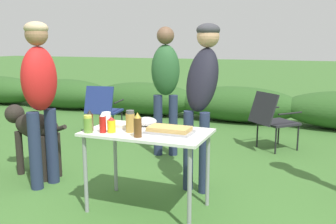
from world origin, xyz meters
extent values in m
plane|color=#3D6B2D|center=(0.00, 0.00, 0.00)|extent=(60.00, 60.00, 0.00)
ellipsoid|color=#2D5623|center=(-6.00, 4.17, 0.34)|extent=(2.40, 0.90, 0.68)
ellipsoid|color=#2D5623|center=(-4.00, 4.17, 0.34)|extent=(2.40, 0.90, 0.68)
ellipsoid|color=#2D5623|center=(-2.00, 4.17, 0.34)|extent=(2.40, 0.90, 0.68)
ellipsoid|color=#2D5623|center=(0.00, 4.17, 0.34)|extent=(2.40, 0.90, 0.68)
cube|color=silver|center=(0.00, 0.00, 0.73)|extent=(1.10, 0.64, 0.02)
cylinder|color=gray|center=(-0.49, -0.27, 0.36)|extent=(0.04, 0.04, 0.71)
cylinder|color=gray|center=(0.49, -0.27, 0.36)|extent=(0.04, 0.04, 0.71)
cylinder|color=gray|center=(-0.49, 0.27, 0.36)|extent=(0.04, 0.04, 0.71)
cylinder|color=gray|center=(0.49, 0.27, 0.36)|extent=(0.04, 0.04, 0.71)
cube|color=#9E9EA3|center=(0.21, 0.01, 0.75)|extent=(0.41, 0.24, 0.02)
cube|color=tan|center=(0.21, 0.01, 0.78)|extent=(0.36, 0.20, 0.04)
cylinder|color=white|center=(-0.27, 0.07, 0.76)|extent=(0.21, 0.21, 0.04)
ellipsoid|color=silver|center=(-0.10, 0.19, 0.78)|extent=(0.20, 0.20, 0.08)
cylinder|color=white|center=(-0.46, 0.08, 0.80)|extent=(0.08, 0.08, 0.13)
cylinder|color=#562314|center=(-0.49, -0.17, 0.82)|extent=(0.06, 0.06, 0.15)
cone|color=black|center=(-0.49, -0.17, 0.91)|extent=(0.05, 0.05, 0.04)
cylinder|color=red|center=(-0.34, -0.19, 0.81)|extent=(0.06, 0.06, 0.15)
cone|color=white|center=(-0.34, -0.19, 0.91)|extent=(0.05, 0.05, 0.04)
cylinder|color=olive|center=(-0.46, -0.24, 0.81)|extent=(0.08, 0.08, 0.13)
cylinder|color=#D1CC47|center=(-0.46, -0.24, 0.88)|extent=(0.07, 0.07, 0.02)
cylinder|color=brown|center=(0.02, -0.22, 0.82)|extent=(0.07, 0.07, 0.16)
cone|color=gold|center=(0.02, -0.22, 0.93)|extent=(0.06, 0.06, 0.05)
cylinder|color=#B2893D|center=(-0.12, -0.09, 0.82)|extent=(0.08, 0.08, 0.17)
cylinder|color=#4C4C4C|center=(-0.12, -0.09, 0.92)|extent=(0.07, 0.07, 0.03)
cylinder|color=yellow|center=(-0.27, -0.16, 0.79)|extent=(0.07, 0.07, 0.11)
cone|color=red|center=(-0.27, -0.16, 0.87)|extent=(0.06, 0.06, 0.03)
cylinder|color=#232D4C|center=(0.20, 0.58, 0.42)|extent=(0.10, 0.10, 0.84)
cylinder|color=#232D4C|center=(0.37, 0.55, 0.42)|extent=(0.10, 0.10, 0.84)
ellipsoid|color=black|center=(0.30, 0.69, 1.15)|extent=(0.38, 0.51, 0.71)
sphere|color=tan|center=(0.32, 0.81, 1.58)|extent=(0.23, 0.23, 0.23)
ellipsoid|color=#333338|center=(0.32, 0.81, 1.64)|extent=(0.24, 0.24, 0.14)
cylinder|color=#232D4C|center=(-0.58, 1.59, 0.41)|extent=(0.12, 0.12, 0.83)
cylinder|color=#232D4C|center=(-0.38, 1.66, 0.41)|extent=(0.12, 0.12, 0.83)
ellipsoid|color=#28562D|center=(-0.48, 1.63, 1.16)|extent=(0.44, 0.37, 0.67)
sphere|color=brown|center=(-0.48, 1.63, 1.61)|extent=(0.23, 0.23, 0.23)
cylinder|color=#232D4C|center=(-1.29, 0.01, 0.41)|extent=(0.13, 0.13, 0.82)
cylinder|color=#232D4C|center=(-1.25, 0.22, 0.41)|extent=(0.13, 0.13, 0.82)
ellipsoid|color=red|center=(-1.27, 0.12, 1.15)|extent=(0.36, 0.44, 0.66)
sphere|color=#936B4C|center=(-1.27, 0.12, 1.60)|extent=(0.23, 0.23, 0.23)
ellipsoid|color=tan|center=(-1.27, 0.12, 1.66)|extent=(0.24, 0.24, 0.14)
cylinder|color=#28231E|center=(-1.35, 0.21, 0.26)|extent=(0.08, 0.08, 0.51)
cylinder|color=#28231E|center=(-1.32, 0.40, 0.26)|extent=(0.08, 0.08, 0.51)
cylinder|color=#28231E|center=(-1.77, 0.29, 0.26)|extent=(0.08, 0.08, 0.51)
cylinder|color=#28231E|center=(-1.74, 0.48, 0.26)|extent=(0.08, 0.08, 0.51)
ellipsoid|color=#28231E|center=(-1.54, 0.34, 0.58)|extent=(0.70, 0.41, 0.29)
sphere|color=#28231E|center=(-1.92, 0.42, 0.69)|extent=(0.23, 0.23, 0.23)
cone|color=#28231E|center=(-2.01, 0.43, 0.71)|extent=(0.19, 0.14, 0.16)
cylinder|color=#28231E|center=(-1.18, 0.27, 0.60)|extent=(0.21, 0.09, 0.11)
cube|color=navy|center=(-1.85, 2.37, 0.39)|extent=(0.52, 0.52, 0.03)
cube|color=navy|center=(-1.81, 2.09, 0.61)|extent=(0.48, 0.23, 0.44)
cylinder|color=black|center=(-2.02, 2.14, 0.19)|extent=(0.02, 0.02, 0.38)
cylinder|color=black|center=(-1.62, 2.20, 0.19)|extent=(0.02, 0.02, 0.38)
cylinder|color=black|center=(-2.07, 2.54, 0.19)|extent=(0.02, 0.02, 0.38)
cylinder|color=black|center=(-1.68, 2.59, 0.19)|extent=(0.02, 0.02, 0.38)
cylinder|color=black|center=(-2.08, 2.33, 0.56)|extent=(0.08, 0.41, 0.02)
cylinder|color=black|center=(-1.62, 2.40, 0.56)|extent=(0.08, 0.41, 0.02)
cube|color=#232328|center=(0.91, 2.49, 0.39)|extent=(0.65, 0.65, 0.03)
cube|color=#232328|center=(0.72, 2.29, 0.61)|extent=(0.45, 0.43, 0.44)
cylinder|color=black|center=(0.63, 2.49, 0.19)|extent=(0.02, 0.02, 0.38)
cylinder|color=black|center=(0.92, 2.21, 0.19)|extent=(0.02, 0.02, 0.38)
cylinder|color=black|center=(0.90, 2.78, 0.19)|extent=(0.02, 0.02, 0.38)
cylinder|color=black|center=(1.20, 2.50, 0.19)|extent=(0.02, 0.02, 0.38)
cylinder|color=black|center=(0.75, 2.65, 0.56)|extent=(0.30, 0.32, 0.02)
cylinder|color=black|center=(1.08, 2.33, 0.56)|extent=(0.30, 0.32, 0.02)
camera|label=1|loc=(1.37, -2.96, 1.53)|focal=40.00mm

